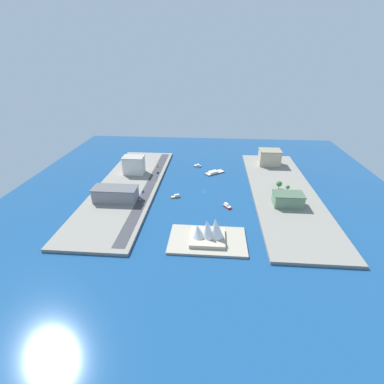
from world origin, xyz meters
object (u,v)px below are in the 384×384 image
at_px(office_block_beige, 269,157).
at_px(yacht_sleek_gray, 198,166).
at_px(hatchback_blue, 143,191).
at_px(terminal_long_green, 288,199).
at_px(water_taxi_orange, 176,196).
at_px(traffic_light_waterfront, 157,178).
at_px(suv_black, 158,173).
at_px(barge_flat_brown, 214,172).
at_px(warehouse_low_gray, 116,194).
at_px(tugboat_red, 227,206).
at_px(pickup_red, 142,204).
at_px(van_white, 140,199).
at_px(hotel_broad_white, 134,165).
at_px(opera_landmark, 208,231).
at_px(taxi_yellow_cab, 157,166).

bearing_deg(office_block_beige, yacht_sleek_gray, 5.68).
xyz_separation_m(yacht_sleek_gray, hatchback_blue, (55.70, 88.99, 2.38)).
xyz_separation_m(office_block_beige, terminal_long_green, (0.91, 115.42, -3.89)).
height_order(water_taxi_orange, hatchback_blue, hatchback_blue).
distance_m(terminal_long_green, traffic_light_waterfront, 150.55).
relative_size(suv_black, traffic_light_waterfront, 0.78).
bearing_deg(barge_flat_brown, hatchback_blue, 40.36).
distance_m(warehouse_low_gray, hatchback_blue, 31.59).
bearing_deg(tugboat_red, office_block_beige, -117.10).
xyz_separation_m(pickup_red, suv_black, (0.24, -83.99, 0.01)).
bearing_deg(traffic_light_waterfront, van_white, 79.07).
bearing_deg(barge_flat_brown, office_block_beige, -157.21).
bearing_deg(pickup_red, van_white, -66.47).
distance_m(barge_flat_brown, warehouse_low_gray, 134.89).
bearing_deg(hatchback_blue, office_block_beige, -147.38).
height_order(hotel_broad_white, warehouse_low_gray, hotel_broad_white).
bearing_deg(traffic_light_waterfront, pickup_red, 86.35).
bearing_deg(hotel_broad_white, suv_black, -176.43).
xyz_separation_m(suv_black, traffic_light_waterfront, (-3.99, 25.26, 3.44)).
height_order(water_taxi_orange, warehouse_low_gray, warehouse_low_gray).
distance_m(hotel_broad_white, terminal_long_green, 190.43).
distance_m(water_taxi_orange, pickup_red, 39.78).
bearing_deg(warehouse_low_gray, office_block_beige, -146.20).
bearing_deg(office_block_beige, terminal_long_green, 89.55).
relative_size(traffic_light_waterfront, opera_landmark, 0.22).
relative_size(office_block_beige, hatchback_blue, 6.49).
distance_m(warehouse_low_gray, traffic_light_waterfront, 60.44).
height_order(suv_black, traffic_light_waterfront, traffic_light_waterfront).
relative_size(office_block_beige, suv_black, 5.74).
xyz_separation_m(yacht_sleek_gray, office_block_beige, (-98.71, -9.81, 11.89)).
xyz_separation_m(office_block_beige, van_white, (153.10, 115.61, -9.53)).
height_order(water_taxi_orange, pickup_red, pickup_red).
distance_m(water_taxi_orange, hotel_broad_white, 84.69).
xyz_separation_m(barge_flat_brown, taxi_yellow_cab, (77.47, -9.41, 2.50)).
distance_m(barge_flat_brown, suv_black, 73.71).
xyz_separation_m(van_white, opera_landmark, (-72.99, 62.96, 6.16)).
distance_m(warehouse_low_gray, terminal_long_green, 176.93).
bearing_deg(warehouse_low_gray, traffic_light_waterfront, -123.95).
distance_m(warehouse_low_gray, office_block_beige, 214.00).
height_order(water_taxi_orange, office_block_beige, office_block_beige).
distance_m(office_block_beige, suv_black, 154.69).
bearing_deg(opera_landmark, water_taxi_orange, -64.10).
distance_m(hotel_broad_white, pickup_red, 88.09).
relative_size(terminal_long_green, taxi_yellow_cab, 5.84).
bearing_deg(tugboat_red, suv_black, -41.55).
height_order(taxi_yellow_cab, traffic_light_waterfront, traffic_light_waterfront).
relative_size(tugboat_red, pickup_red, 2.19).
height_order(barge_flat_brown, hotel_broad_white, hotel_broad_white).
bearing_deg(pickup_red, warehouse_low_gray, -16.11).
distance_m(tugboat_red, hotel_broad_white, 138.94).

